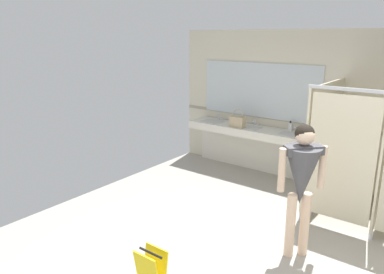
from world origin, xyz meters
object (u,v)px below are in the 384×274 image
(person_standing, at_px, (302,176))
(handbag, at_px, (238,121))
(soap_dispenser, at_px, (290,127))
(paper_cup, at_px, (240,125))

(person_standing, xyz_separation_m, handbag, (-1.98, 1.95, -0.01))
(soap_dispenser, bearing_deg, paper_cup, -160.74)
(handbag, xyz_separation_m, soap_dispenser, (0.89, 0.30, -0.03))
(paper_cup, bearing_deg, handbag, -175.45)
(soap_dispenser, height_order, paper_cup, soap_dispenser)
(soap_dispenser, relative_size, paper_cup, 2.04)
(person_standing, distance_m, soap_dispenser, 2.50)
(person_standing, xyz_separation_m, paper_cup, (-1.93, 1.95, -0.07))
(person_standing, bearing_deg, handbag, 135.49)
(person_standing, height_order, paper_cup, person_standing)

